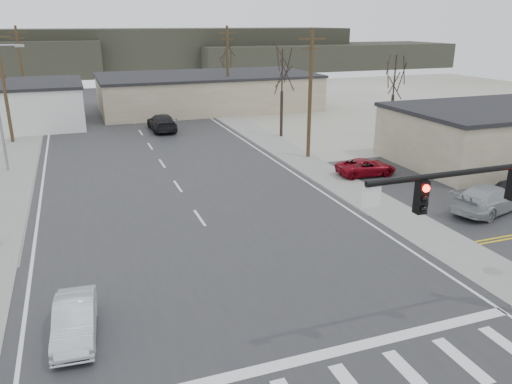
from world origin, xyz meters
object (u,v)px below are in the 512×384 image
(car_far_a, at_px, (162,122))
(car_far_b, at_px, (66,101))
(sedan_crossing, at_px, (75,320))
(car_parked_silver, at_px, (490,199))
(car_parked_red, at_px, (366,167))

(car_far_a, bearing_deg, car_far_b, -65.50)
(sedan_crossing, relative_size, car_far_a, 0.68)
(car_far_b, xyz_separation_m, car_parked_silver, (22.69, -48.12, 0.10))
(car_far_b, height_order, car_parked_silver, car_parked_silver)
(car_parked_silver, bearing_deg, sedan_crossing, 85.43)
(sedan_crossing, relative_size, car_parked_silver, 0.71)
(car_far_a, xyz_separation_m, car_far_b, (-8.94, 19.12, -0.15))
(sedan_crossing, distance_m, car_parked_red, 23.86)
(car_parked_red, bearing_deg, car_far_b, 30.44)
(car_parked_red, distance_m, car_parked_silver, 9.11)
(car_far_a, height_order, car_parked_silver, car_far_a)
(car_far_a, xyz_separation_m, car_parked_red, (10.95, -20.34, -0.24))
(car_far_b, bearing_deg, car_far_a, -85.74)
(sedan_crossing, bearing_deg, car_parked_silver, 15.72)
(sedan_crossing, xyz_separation_m, car_far_b, (-0.05, 52.72, 0.04))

